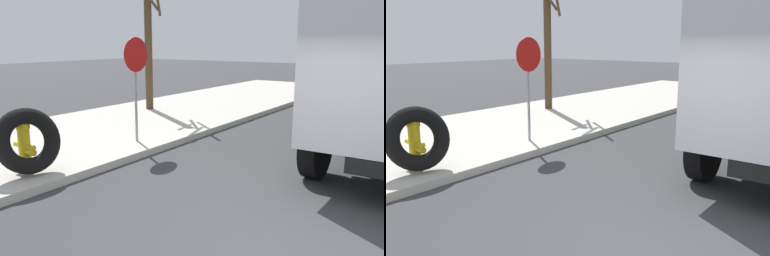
% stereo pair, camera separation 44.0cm
% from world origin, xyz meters
% --- Properties ---
extents(ground_plane, '(80.00, 80.00, 0.00)m').
position_xyz_m(ground_plane, '(0.00, 0.00, 0.00)').
color(ground_plane, '#38383A').
extents(fire_hydrant, '(0.24, 0.54, 0.92)m').
position_xyz_m(fire_hydrant, '(-0.13, 4.81, 0.64)').
color(fire_hydrant, yellow).
rests_on(fire_hydrant, sidewalk_curb).
extents(loose_tire, '(1.24, 0.82, 1.18)m').
position_xyz_m(loose_tire, '(-0.18, 4.62, 0.74)').
color(loose_tire, black).
rests_on(loose_tire, sidewalk_curb).
extents(stop_sign, '(0.76, 0.08, 2.34)m').
position_xyz_m(stop_sign, '(2.67, 4.69, 1.78)').
color(stop_sign, gray).
rests_on(stop_sign, sidewalk_curb).
extents(bare_tree, '(1.20, 0.79, 4.80)m').
position_xyz_m(bare_tree, '(6.34, 7.37, 2.46)').
color(bare_tree, '#4C3823').
rests_on(bare_tree, sidewalk_curb).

